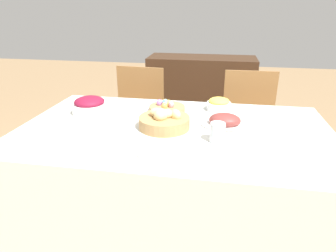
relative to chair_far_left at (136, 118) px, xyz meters
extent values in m
plane|color=#937551|center=(0.46, -0.82, -0.49)|extent=(12.00, 12.00, 0.00)
cube|color=silver|center=(0.46, -0.82, -0.11)|extent=(1.70, 1.01, 0.76)
cylinder|color=olive|center=(-0.22, -0.25, -0.27)|extent=(0.03, 0.03, 0.43)
cylinder|color=olive|center=(0.17, -0.29, -0.27)|extent=(0.03, 0.03, 0.43)
cylinder|color=olive|center=(-0.18, 0.13, -0.27)|extent=(0.03, 0.03, 0.43)
cylinder|color=olive|center=(0.20, 0.10, -0.27)|extent=(0.03, 0.03, 0.43)
cube|color=olive|center=(-0.01, -0.08, -0.05)|extent=(0.46, 0.46, 0.02)
cube|color=olive|center=(0.01, 0.12, 0.19)|extent=(0.42, 0.06, 0.45)
cylinder|color=olive|center=(0.75, -0.28, -0.27)|extent=(0.03, 0.03, 0.43)
cylinder|color=olive|center=(1.14, -0.27, -0.27)|extent=(0.03, 0.03, 0.43)
cylinder|color=olive|center=(0.74, 0.11, -0.27)|extent=(0.03, 0.03, 0.43)
cylinder|color=olive|center=(1.13, 0.12, -0.27)|extent=(0.03, 0.03, 0.43)
cube|color=olive|center=(0.94, -0.08, -0.05)|extent=(0.43, 0.43, 0.02)
cube|color=olive|center=(0.94, 0.12, 0.19)|extent=(0.42, 0.03, 0.45)
cube|color=#3D2616|center=(0.49, 0.92, -0.05)|extent=(1.14, 0.44, 0.87)
cylinder|color=#AD8451|center=(0.40, -0.83, 0.31)|extent=(0.28, 0.28, 0.06)
ellipsoid|color=#E0C184|center=(0.39, -0.86, 0.35)|extent=(0.10, 0.10, 0.06)
ellipsoid|color=#E0C184|center=(0.36, -0.83, 0.36)|extent=(0.09, 0.08, 0.05)
ellipsoid|color=#E0C184|center=(0.47, -0.82, 0.35)|extent=(0.09, 0.10, 0.06)
ellipsoid|color=#E0C184|center=(0.42, -0.83, 0.35)|extent=(0.10, 0.10, 0.05)
ellipsoid|color=#E0C184|center=(0.37, -0.78, 0.34)|extent=(0.07, 0.09, 0.04)
ellipsoid|color=#E0C184|center=(0.38, -0.87, 0.36)|extent=(0.10, 0.10, 0.06)
cylinder|color=#AD8451|center=(0.37, -0.56, 0.29)|extent=(0.23, 0.23, 0.03)
ellipsoid|color=#B27AD1|center=(0.32, -0.55, 0.32)|extent=(0.04, 0.04, 0.05)
ellipsoid|color=#F4D151|center=(0.36, -0.54, 0.33)|extent=(0.04, 0.04, 0.05)
ellipsoid|color=#60B2E0|center=(0.36, -0.56, 0.33)|extent=(0.04, 0.04, 0.05)
ellipsoid|color=pink|center=(0.40, -0.58, 0.32)|extent=(0.04, 0.04, 0.05)
ellipsoid|color=#F29E4C|center=(0.37, -0.63, 0.33)|extent=(0.04, 0.04, 0.05)
ellipsoid|color=#F4D151|center=(0.38, -0.56, 0.33)|extent=(0.04, 0.04, 0.05)
ellipsoid|color=white|center=(0.73, -0.74, 0.28)|extent=(0.27, 0.19, 0.01)
ellipsoid|color=brown|center=(0.73, -0.74, 0.30)|extent=(0.18, 0.13, 0.08)
cylinder|color=white|center=(-0.10, -0.68, 0.31)|extent=(0.22, 0.22, 0.06)
ellipsoid|color=maroon|center=(-0.10, -0.68, 0.35)|extent=(0.18, 0.18, 0.06)
cylinder|color=silver|center=(0.69, -0.48, 0.30)|extent=(0.15, 0.15, 0.05)
ellipsoid|color=#F4DB4C|center=(0.69, -0.48, 0.33)|extent=(0.13, 0.13, 0.05)
cylinder|color=white|center=(0.46, -1.12, 0.28)|extent=(0.25, 0.25, 0.01)
cube|color=silver|center=(0.31, -1.12, 0.28)|extent=(0.01, 0.19, 0.00)
cube|color=silver|center=(0.61, -1.12, 0.28)|extent=(0.01, 0.19, 0.00)
cube|color=silver|center=(0.64, -1.12, 0.28)|extent=(0.01, 0.19, 0.00)
cylinder|color=silver|center=(0.69, -0.97, 0.32)|extent=(0.07, 0.07, 0.10)
cube|color=white|center=(0.16, -0.92, 0.29)|extent=(0.11, 0.07, 0.03)
camera|label=1|loc=(0.69, -2.33, 0.90)|focal=32.00mm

